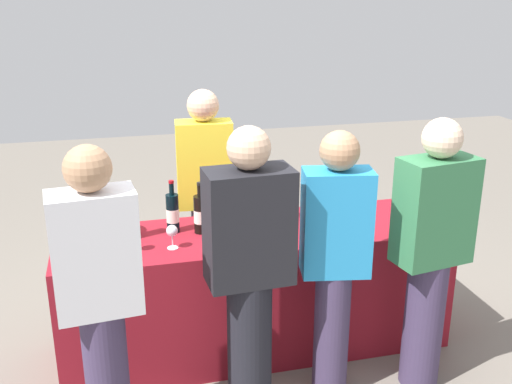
% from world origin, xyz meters
% --- Properties ---
extents(ground_plane, '(12.00, 12.00, 0.00)m').
position_xyz_m(ground_plane, '(0.00, 0.00, 0.00)').
color(ground_plane, slate).
extents(tasting_table, '(2.39, 0.66, 0.80)m').
position_xyz_m(tasting_table, '(0.00, 0.00, 0.40)').
color(tasting_table, maroon).
rests_on(tasting_table, ground_plane).
extents(wine_bottle_0, '(0.08, 0.08, 0.33)m').
position_xyz_m(wine_bottle_0, '(-0.73, 0.08, 0.92)').
color(wine_bottle_0, black).
rests_on(wine_bottle_0, tasting_table).
extents(wine_bottle_1, '(0.08, 0.08, 0.33)m').
position_xyz_m(wine_bottle_1, '(-0.49, 0.11, 0.92)').
color(wine_bottle_1, black).
rests_on(wine_bottle_1, tasting_table).
extents(wine_bottle_2, '(0.08, 0.08, 0.32)m').
position_xyz_m(wine_bottle_2, '(-0.33, 0.06, 0.92)').
color(wine_bottle_2, black).
rests_on(wine_bottle_2, tasting_table).
extents(wine_bottle_3, '(0.07, 0.07, 0.33)m').
position_xyz_m(wine_bottle_3, '(0.05, 0.14, 0.92)').
color(wine_bottle_3, black).
rests_on(wine_bottle_3, tasting_table).
extents(wine_bottle_4, '(0.07, 0.07, 0.32)m').
position_xyz_m(wine_bottle_4, '(0.17, 0.13, 0.91)').
color(wine_bottle_4, black).
rests_on(wine_bottle_4, tasting_table).
extents(wine_bottle_5, '(0.07, 0.07, 0.32)m').
position_xyz_m(wine_bottle_5, '(0.35, 0.07, 0.91)').
color(wine_bottle_5, black).
rests_on(wine_bottle_5, tasting_table).
extents(wine_glass_0, '(0.07, 0.07, 0.13)m').
position_xyz_m(wine_glass_0, '(-0.73, -0.12, 0.89)').
color(wine_glass_0, silver).
rests_on(wine_glass_0, tasting_table).
extents(wine_glass_1, '(0.07, 0.07, 0.14)m').
position_xyz_m(wine_glass_1, '(-0.52, -0.13, 0.90)').
color(wine_glass_1, silver).
rests_on(wine_glass_1, tasting_table).
extents(wine_glass_2, '(0.07, 0.07, 0.14)m').
position_xyz_m(wine_glass_2, '(0.07, -0.07, 0.89)').
color(wine_glass_2, silver).
rests_on(wine_glass_2, tasting_table).
extents(wine_glass_3, '(0.07, 0.07, 0.15)m').
position_xyz_m(wine_glass_3, '(0.86, -0.14, 0.91)').
color(wine_glass_3, silver).
rests_on(wine_glass_3, tasting_table).
extents(ice_bucket, '(0.21, 0.21, 0.20)m').
position_xyz_m(ice_bucket, '(-0.90, 0.13, 0.90)').
color(ice_bucket, silver).
rests_on(ice_bucket, tasting_table).
extents(server_pouring, '(0.39, 0.24, 1.58)m').
position_xyz_m(server_pouring, '(-0.22, 0.57, 0.86)').
color(server_pouring, '#3F3351').
rests_on(server_pouring, ground_plane).
extents(guest_0, '(0.40, 0.25, 1.57)m').
position_xyz_m(guest_0, '(-0.92, -0.72, 0.85)').
color(guest_0, '#3F3351').
rests_on(guest_0, ground_plane).
extents(guest_1, '(0.44, 0.26, 1.59)m').
position_xyz_m(guest_1, '(-0.19, -0.61, 0.85)').
color(guest_1, black).
rests_on(guest_1, ground_plane).
extents(guest_2, '(0.39, 0.26, 1.53)m').
position_xyz_m(guest_2, '(0.29, -0.57, 0.84)').
color(guest_2, '#3F3351').
rests_on(guest_2, ground_plane).
extents(guest_3, '(0.44, 0.29, 1.58)m').
position_xyz_m(guest_3, '(0.83, -0.61, 0.85)').
color(guest_3, '#3F3351').
rests_on(guest_3, ground_plane).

